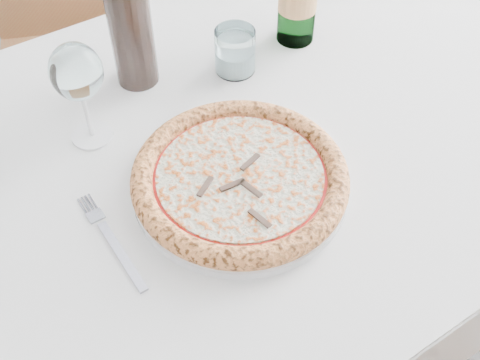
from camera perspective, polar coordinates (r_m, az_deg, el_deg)
The scene contains 9 objects.
floor at distance 1.66m, azimuth -12.59°, elevation -15.72°, with size 5.00×6.00×0.02m, color #58585C.
dining_table at distance 1.04m, azimuth -3.12°, elevation -0.38°, with size 1.52×0.91×0.76m.
chair_far at distance 1.69m, azimuth -15.80°, elevation 13.65°, with size 0.53×0.53×0.93m.
plate at distance 0.91m, azimuth -0.00°, elevation -0.47°, with size 0.33×0.33×0.02m.
pizza at distance 0.90m, azimuth -0.00°, elevation 0.27°, with size 0.33×0.33×0.03m.
fork at distance 0.87m, azimuth -11.94°, elevation -5.81°, with size 0.02×0.19×0.00m.
wine_glass at distance 0.94m, azimuth -15.23°, elevation 9.65°, with size 0.08×0.08×0.18m.
tumbler at distance 1.11m, azimuth -0.48°, elevation 11.90°, with size 0.07×0.07×0.08m.
wine_bottle at distance 1.05m, azimuth -10.48°, elevation 14.90°, with size 0.07×0.07×0.30m.
Camera 1 is at (-0.10, -0.77, 1.45)m, focal length 45.00 mm.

